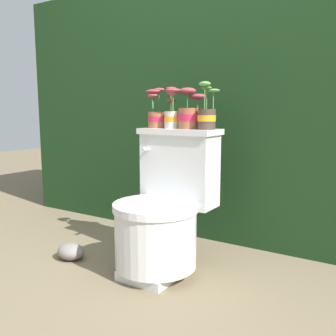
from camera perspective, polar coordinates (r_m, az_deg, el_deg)
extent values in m
plane|color=#75664C|center=(1.93, -0.50, -16.90)|extent=(12.00, 12.00, 0.00)
cube|color=#193819|center=(2.79, 12.74, 8.75)|extent=(3.41, 1.00, 1.69)
cube|color=silver|center=(2.00, -1.88, -15.21)|extent=(0.26, 0.34, 0.05)
cylinder|color=silver|center=(1.93, -1.90, -10.61)|extent=(0.41, 0.41, 0.29)
cylinder|color=silver|center=(1.89, -1.93, -5.92)|extent=(0.43, 0.43, 0.04)
cube|color=silver|center=(2.05, 1.76, -0.27)|extent=(0.41, 0.18, 0.39)
cube|color=silver|center=(2.03, 1.79, 5.59)|extent=(0.43, 0.20, 0.03)
cylinder|color=silver|center=(2.01, -3.43, 2.91)|extent=(0.02, 0.05, 0.02)
cylinder|color=#9E5638|center=(2.12, -1.60, 7.36)|extent=(0.11, 0.11, 0.09)
cylinder|color=#D1234C|center=(2.12, -1.60, 7.48)|extent=(0.11, 0.11, 0.03)
cylinder|color=#332319|center=(2.12, -1.60, 8.41)|extent=(0.10, 0.10, 0.01)
cylinder|color=#4C753D|center=(2.11, -2.37, 9.68)|extent=(0.01, 0.01, 0.08)
ellipsoid|color=#93333D|center=(2.11, -2.38, 10.96)|extent=(0.06, 0.04, 0.02)
cylinder|color=#4C753D|center=(2.12, -2.30, 9.98)|extent=(0.01, 0.01, 0.10)
ellipsoid|color=#93333D|center=(2.12, -2.31, 11.59)|extent=(0.09, 0.06, 0.02)
cylinder|color=#4C753D|center=(2.13, -1.37, 10.11)|extent=(0.01, 0.01, 0.11)
ellipsoid|color=#93333D|center=(2.13, -1.38, 11.82)|extent=(0.07, 0.05, 0.02)
cylinder|color=beige|center=(2.05, 0.69, 7.35)|extent=(0.09, 0.09, 0.09)
cylinder|color=orange|center=(2.05, 0.69, 7.48)|extent=(0.09, 0.09, 0.03)
cylinder|color=#332319|center=(2.05, 0.69, 8.48)|extent=(0.08, 0.08, 0.01)
cylinder|color=#4C753D|center=(2.02, 0.76, 10.08)|extent=(0.01, 0.01, 0.10)
ellipsoid|color=#93333D|center=(2.02, 0.77, 11.73)|extent=(0.09, 0.06, 0.02)
cylinder|color=#4C753D|center=(2.07, 0.45, 10.25)|extent=(0.01, 0.01, 0.12)
ellipsoid|color=#93333D|center=(2.08, 0.45, 12.01)|extent=(0.06, 0.04, 0.02)
cylinder|color=#4C753D|center=(2.03, 0.62, 9.90)|extent=(0.01, 0.01, 0.09)
ellipsoid|color=#93333D|center=(2.03, 0.62, 11.37)|extent=(0.06, 0.04, 0.02)
cylinder|color=#4C753D|center=(2.08, 0.47, 9.36)|extent=(0.01, 0.01, 0.05)
ellipsoid|color=#93333D|center=(2.08, 0.47, 10.23)|extent=(0.06, 0.04, 0.02)
cylinder|color=#9E5638|center=(2.01, 3.30, 7.55)|extent=(0.12, 0.12, 0.11)
cylinder|color=#D1234C|center=(2.01, 3.30, 7.71)|extent=(0.12, 0.12, 0.03)
cylinder|color=#332319|center=(2.01, 3.31, 8.94)|extent=(0.11, 0.11, 0.01)
cylinder|color=#4C753D|center=(2.04, 4.51, 9.82)|extent=(0.01, 0.01, 0.05)
ellipsoid|color=#93333D|center=(2.04, 4.53, 10.80)|extent=(0.10, 0.07, 0.03)
cylinder|color=#4C753D|center=(2.04, 2.95, 10.21)|extent=(0.01, 0.01, 0.08)
ellipsoid|color=#93333D|center=(2.04, 2.96, 11.63)|extent=(0.10, 0.07, 0.04)
cylinder|color=#47382D|center=(1.94, 5.91, 7.39)|extent=(0.09, 0.09, 0.10)
cylinder|color=orange|center=(1.94, 5.91, 7.55)|extent=(0.09, 0.09, 0.03)
cylinder|color=#332319|center=(1.94, 5.93, 8.76)|extent=(0.08, 0.08, 0.01)
cylinder|color=#4C753D|center=(1.93, 5.60, 10.68)|extent=(0.01, 0.01, 0.12)
ellipsoid|color=#569342|center=(1.93, 5.63, 12.65)|extent=(0.06, 0.04, 0.03)
cylinder|color=#4C753D|center=(1.95, 6.91, 10.20)|extent=(0.01, 0.01, 0.09)
ellipsoid|color=#569342|center=(1.95, 6.93, 11.64)|extent=(0.07, 0.05, 0.02)
cylinder|color=#4C753D|center=(1.95, 5.88, 10.44)|extent=(0.01, 0.01, 0.10)
ellipsoid|color=#569342|center=(1.95, 5.91, 12.07)|extent=(0.05, 0.04, 0.02)
ellipsoid|color=gray|center=(2.24, -14.61, -12.21)|extent=(0.17, 0.13, 0.09)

